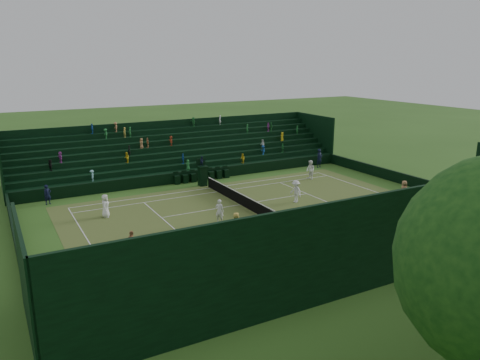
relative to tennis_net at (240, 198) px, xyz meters
The scene contains 17 objects.
ground 0.53m from the tennis_net, ahead, with size 160.00×160.00×0.00m, color #305B1C.
court_surface 0.52m from the tennis_net, ahead, with size 12.97×26.77×0.01m, color #407527.
perimeter_wall_north 15.89m from the tennis_net, 90.00° to the left, with size 17.17×0.20×1.00m, color black.
perimeter_wall_south 15.89m from the tennis_net, 90.00° to the right, with size 17.17×0.20×1.00m, color black.
perimeter_wall_east 8.49m from the tennis_net, ahead, with size 0.20×31.77×1.00m, color black.
perimeter_wall_west 8.49m from the tennis_net, behind, with size 0.20×31.77×1.00m, color black.
north_grandstand 12.70m from the tennis_net, ahead, with size 6.60×32.00×4.90m.
south_grandstand 12.70m from the tennis_net, behind, with size 6.60×32.00×4.90m.
tennis_net is the anchor object (origin of this frame).
umpire_chair 6.63m from the tennis_net, behind, with size 0.85×0.85×2.69m.
courtside_chairs 8.22m from the tennis_net, behind, with size 0.51×5.48×1.12m.
player_near_west 10.04m from the tennis_net, 101.94° to the right, with size 0.82×0.53×1.68m, color white.
player_near_east 4.32m from the tennis_net, 47.75° to the right, with size 0.62×0.41×1.70m, color silver.
player_far_west 10.37m from the tennis_net, 111.71° to the left, with size 0.88×0.68×1.80m, color white.
player_far_east 4.46m from the tennis_net, 70.22° to the left, with size 1.16×0.67×1.79m, color white.
line_judge_north 15.36m from the tennis_net, 118.85° to the left, with size 0.71×0.47×1.95m, color black.
line_judge_south 14.97m from the tennis_net, 119.16° to the right, with size 0.57×0.38×1.58m, color black.
Camera 1 is at (30.44, -16.59, 11.03)m, focal length 35.00 mm.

